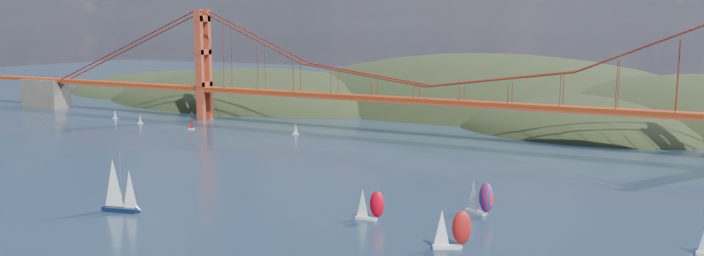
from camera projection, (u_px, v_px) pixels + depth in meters
The scene contains 10 objects.
headlands at pixel (576, 140), 359.19m from camera, with size 725.00×225.00×96.00m.
bridge at pixel (424, 62), 287.82m from camera, with size 552.00×12.00×55.00m.
sloop_navy at pixel (118, 186), 176.22m from camera, with size 10.17×6.61×15.14m.
racer_0 at pixel (369, 204), 168.87m from camera, with size 7.48×3.09×8.57m.
racer_1 at pixel (451, 228), 147.15m from camera, with size 8.45×6.30×9.53m.
racer_rwb at pixel (479, 196), 174.03m from camera, with size 8.69×6.21×9.75m.
distant_boat_0 at pixel (115, 114), 349.70m from camera, with size 3.00×2.00×4.70m.
distant_boat_1 at pixel (140, 119), 332.40m from camera, with size 3.00×2.00×4.70m.
distant_boat_2 at pixel (191, 124), 314.16m from camera, with size 3.00×2.00×4.70m.
distant_boat_3 at pixel (296, 129), 299.90m from camera, with size 3.00×2.00×4.70m.
Camera 1 is at (105.29, -89.88, 47.98)m, focal length 35.00 mm.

